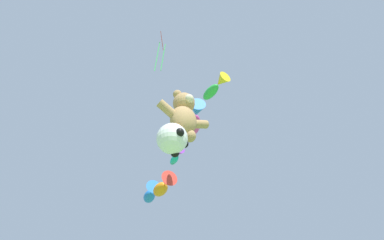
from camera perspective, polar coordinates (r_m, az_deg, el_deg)
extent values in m
ellipsoid|color=tan|center=(11.48, -1.65, -0.17)|extent=(1.07, 0.91, 1.31)
sphere|color=tan|center=(12.16, -1.56, 3.17)|extent=(0.90, 0.90, 0.90)
sphere|color=beige|center=(11.90, -0.57, 4.05)|extent=(0.38, 0.38, 0.38)
sphere|color=tan|center=(12.31, -2.80, 4.90)|extent=(0.37, 0.37, 0.37)
cylinder|color=tan|center=(11.36, -4.93, 2.18)|extent=(0.78, 0.35, 0.61)
sphere|color=tan|center=(10.95, -3.01, -1.94)|extent=(0.49, 0.49, 0.49)
sphere|color=tan|center=(12.54, -0.29, 3.67)|extent=(0.37, 0.37, 0.37)
cylinder|color=tan|center=(11.96, 1.50, -0.80)|extent=(0.78, 0.35, 0.61)
sphere|color=tan|center=(11.19, -0.45, -3.06)|extent=(0.49, 0.49, 0.49)
sphere|color=white|center=(10.33, -3.81, -3.56)|extent=(1.09, 1.09, 1.09)
sphere|color=black|center=(10.53, -1.48, -4.55)|extent=(0.31, 0.31, 0.31)
sphere|color=black|center=(10.74, -5.16, -2.85)|extent=(0.31, 0.31, 0.31)
sphere|color=black|center=(9.95, -2.35, -2.40)|extent=(0.31, 0.31, 0.31)
sphere|color=black|center=(10.29, -3.28, -6.29)|extent=(0.31, 0.31, 0.31)
ellipsoid|color=green|center=(14.20, 3.60, 5.31)|extent=(0.49, 1.07, 0.40)
cone|color=yellow|center=(13.79, 5.62, 7.45)|extent=(0.60, 0.59, 0.59)
sphere|color=black|center=(14.46, 2.78, 4.75)|extent=(0.10, 0.10, 0.10)
ellipsoid|color=#E53F9E|center=(16.34, 0.42, -0.99)|extent=(1.31, 1.68, 0.57)
cone|color=blue|center=(15.49, 0.93, 1.98)|extent=(1.13, 1.14, 0.83)
sphere|color=black|center=(16.81, 0.23, -1.74)|extent=(0.15, 0.15, 0.15)
ellipsoid|color=#19ADB2|center=(18.14, -3.39, -7.54)|extent=(0.60, 1.08, 0.35)
cone|color=purple|center=(17.54, -2.50, -6.16)|extent=(0.61, 0.65, 0.51)
sphere|color=black|center=(18.44, -3.73, -7.85)|extent=(0.09, 0.09, 0.09)
ellipsoid|color=orange|center=(19.71, -6.04, -13.01)|extent=(1.03, 1.52, 0.71)
cone|color=red|center=(18.83, -4.78, -11.52)|extent=(1.14, 0.92, 1.04)
sphere|color=black|center=(20.18, -6.48, -13.12)|extent=(0.18, 0.18, 0.18)
ellipsoid|color=blue|center=(22.59, -8.16, -14.26)|extent=(1.18, 1.59, 0.68)
cone|color=blue|center=(21.64, -7.60, -12.93)|extent=(1.18, 1.04, 0.99)
sphere|color=black|center=(23.07, -8.33, -14.39)|extent=(0.17, 0.17, 0.17)
cube|color=red|center=(13.59, -5.75, 14.74)|extent=(0.57, 0.76, 0.93)
cylinder|color=green|center=(12.56, -6.64, 12.03)|extent=(0.03, 0.17, 1.83)
cylinder|color=green|center=(12.64, -5.52, 11.91)|extent=(0.03, 0.19, 1.69)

